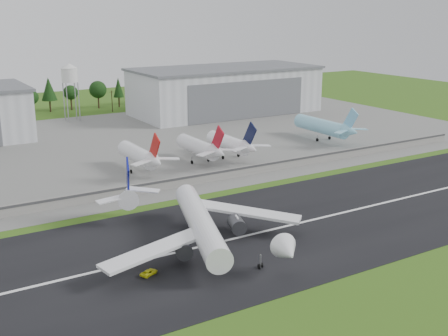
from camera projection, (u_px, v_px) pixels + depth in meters
ground at (311, 239)px, 139.71m from camera, size 600.00×600.00×0.00m
runway at (286, 226)px, 147.95m from camera, size 320.00×60.00×0.10m
runway_centerline at (286, 226)px, 147.93m from camera, size 220.00×1.00×0.02m
apron at (129, 144)px, 238.65m from camera, size 320.00×150.00×0.10m
blast_fence at (203, 178)px, 184.56m from camera, size 240.00×0.61×3.50m
hangar_east at (225, 90)px, 309.55m from camera, size 102.00×47.00×25.20m
water_tower at (69, 73)px, 283.13m from camera, size 8.40×8.40×29.40m
utility_poles at (74, 115)px, 304.63m from camera, size 230.00×3.00×12.00m
treeline at (66, 111)px, 317.00m from camera, size 320.00×16.00×22.00m
main_airliner at (202, 228)px, 133.55m from camera, size 54.36×57.77×18.17m
ground_vehicle at (149, 272)px, 120.51m from camera, size 4.66×3.50×1.18m
parked_jet_red_a at (141, 156)px, 194.89m from camera, size 7.36×31.29×16.68m
parked_jet_red_b at (202, 148)px, 206.84m from camera, size 7.36×31.29×16.64m
parked_jet_navy at (233, 144)px, 213.51m from camera, size 7.36×31.29×16.57m
parked_jet_skyblue at (326, 127)px, 242.87m from camera, size 7.36×37.29×16.96m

